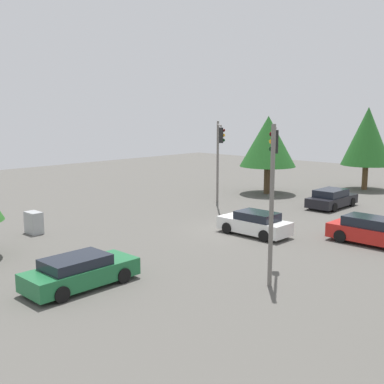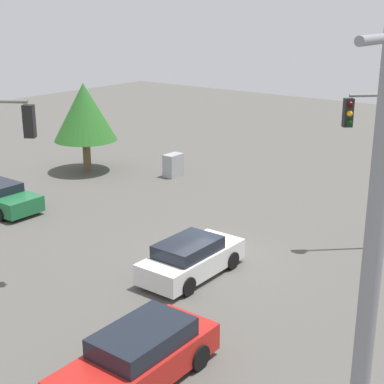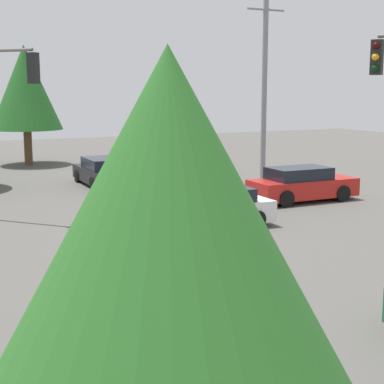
# 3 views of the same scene
# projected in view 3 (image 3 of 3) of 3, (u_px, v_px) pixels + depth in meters

# --- Properties ---
(ground_plane) EXTENTS (80.00, 80.00, 0.00)m
(ground_plane) POSITION_uv_depth(u_px,v_px,m) (177.00, 233.00, 19.72)
(ground_plane) COLOR #54514C
(sedan_white) EXTENTS (4.24, 1.88, 1.38)m
(sedan_white) POSITION_uv_depth(u_px,v_px,m) (213.00, 209.00, 20.35)
(sedan_white) COLOR silver
(sedan_white) RESTS_ON ground_plane
(sedan_red) EXTENTS (4.69, 1.95, 1.47)m
(sedan_red) POSITION_uv_depth(u_px,v_px,m) (302.00, 185.00, 25.25)
(sedan_red) COLOR red
(sedan_red) RESTS_ON ground_plane
(sedan_dark) EXTENTS (2.06, 4.59, 1.39)m
(sedan_dark) POSITION_uv_depth(u_px,v_px,m) (103.00, 172.00, 29.42)
(sedan_dark) COLOR black
(sedan_dark) RESTS_ON ground_plane
(utility_pole_tall) EXTENTS (2.20, 0.28, 10.43)m
(utility_pole_tall) POSITION_uv_depth(u_px,v_px,m) (265.00, 75.00, 30.98)
(utility_pole_tall) COLOR gray
(utility_pole_tall) RESTS_ON ground_plane
(tree_corner) EXTENTS (4.46, 4.46, 7.49)m
(tree_corner) POSITION_uv_depth(u_px,v_px,m) (25.00, 88.00, 36.68)
(tree_corner) COLOR brown
(tree_corner) RESTS_ON ground_plane
(tree_behind) EXTENTS (3.59, 3.59, 5.10)m
(tree_behind) POSITION_uv_depth(u_px,v_px,m) (169.00, 246.00, 4.91)
(tree_behind) COLOR brown
(tree_behind) RESTS_ON ground_plane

